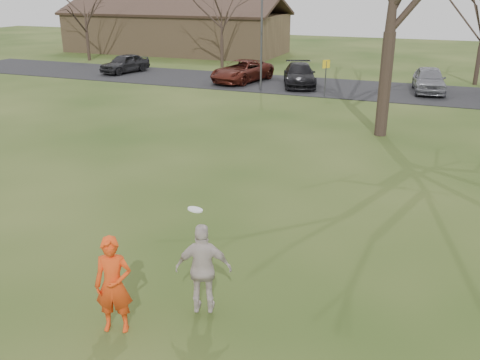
% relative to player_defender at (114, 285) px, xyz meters
% --- Properties ---
extents(ground, '(120.00, 120.00, 0.00)m').
position_rel_player_defender_xyz_m(ground, '(0.69, 0.35, -0.92)').
color(ground, '#1E380F').
rests_on(ground, ground).
extents(parking_strip, '(62.00, 6.50, 0.04)m').
position_rel_player_defender_xyz_m(parking_strip, '(0.69, 25.35, -0.90)').
color(parking_strip, black).
rests_on(parking_strip, ground).
extents(player_defender, '(0.78, 0.64, 1.85)m').
position_rel_player_defender_xyz_m(player_defender, '(0.00, 0.00, 0.00)').
color(player_defender, '#F24413').
rests_on(player_defender, ground).
extents(car_0, '(2.40, 4.14, 1.32)m').
position_rel_player_defender_xyz_m(car_0, '(-16.65, 25.64, -0.22)').
color(car_0, '#232325').
rests_on(car_0, parking_strip).
extents(car_2, '(3.26, 5.30, 1.37)m').
position_rel_player_defender_xyz_m(car_2, '(-7.45, 25.21, -0.20)').
color(car_2, '#521C13').
rests_on(car_2, parking_strip).
extents(car_3, '(3.25, 5.00, 1.35)m').
position_rel_player_defender_xyz_m(car_3, '(-3.57, 25.15, -0.21)').
color(car_3, black).
rests_on(car_3, parking_strip).
extents(car_4, '(2.27, 4.45, 1.45)m').
position_rel_player_defender_xyz_m(car_4, '(4.03, 25.91, -0.16)').
color(car_4, gray).
rests_on(car_4, parking_strip).
extents(catching_play, '(1.12, 0.75, 2.14)m').
position_rel_player_defender_xyz_m(catching_play, '(1.32, 0.95, 0.10)').
color(catching_play, beige).
rests_on(catching_play, ground).
extents(building, '(20.60, 8.50, 5.14)m').
position_rel_player_defender_xyz_m(building, '(-19.31, 38.35, 1.01)').
color(building, '#8C6D4C').
rests_on(building, ground).
extents(lamp_post, '(0.34, 0.34, 6.27)m').
position_rel_player_defender_xyz_m(lamp_post, '(-5.31, 22.85, 3.04)').
color(lamp_post, '#47474C').
rests_on(lamp_post, ground).
extents(sign_yellow, '(0.35, 0.35, 2.08)m').
position_rel_player_defender_xyz_m(sign_yellow, '(-1.31, 22.35, 0.53)').
color(sign_yellow, '#47474C').
rests_on(sign_yellow, ground).
extents(small_tree_row, '(55.00, 5.90, 8.50)m').
position_rel_player_defender_xyz_m(small_tree_row, '(5.07, 30.41, 2.97)').
color(small_tree_row, '#352821').
rests_on(small_tree_row, ground).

